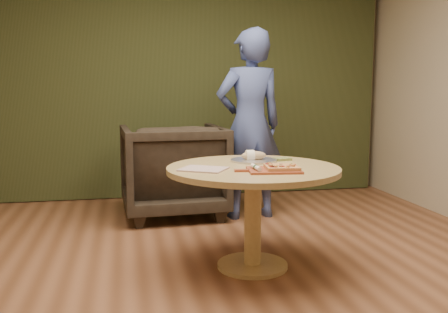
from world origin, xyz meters
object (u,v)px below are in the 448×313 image
bread_roll (253,156)px  cutlery_roll (256,167)px  flatbread_pizza (282,167)px  person_standing (249,125)px  serving_tray (254,160)px  armchair (173,165)px  pedestal_table (253,186)px  pizza_paddle (272,170)px

bread_roll → cutlery_roll: bearing=-101.8°
flatbread_pizza → person_standing: (0.18, 1.61, 0.17)m
bread_roll → person_standing: (0.26, 1.15, 0.15)m
serving_tray → armchair: size_ratio=0.34×
pedestal_table → armchair: bearing=104.4°
cutlery_roll → bread_roll: bearing=76.6°
pizza_paddle → bread_roll: size_ratio=2.39×
serving_tray → armchair: bearing=109.6°
flatbread_pizza → serving_tray: bearing=98.8°
serving_tray → person_standing: (0.25, 1.15, 0.18)m
pizza_paddle → bread_roll: bread_roll is taller
bread_roll → armchair: (-0.48, 1.38, -0.27)m
flatbread_pizza → person_standing: 1.63m
cutlery_roll → person_standing: (0.36, 1.61, 0.16)m
pedestal_table → bread_roll: 0.32m
cutlery_roll → armchair: 1.90m
pedestal_table → bread_roll: bearing=76.4°
cutlery_roll → person_standing: 1.66m
flatbread_pizza → serving_tray: 0.47m
bread_roll → pedestal_table: bearing=-103.6°
flatbread_pizza → person_standing: bearing=83.6°
pizza_paddle → armchair: 1.93m
armchair → person_standing: (0.75, -0.24, 0.42)m
serving_tray → person_standing: bearing=77.5°
pedestal_table → cutlery_roll: cutlery_roll is taller
armchair → person_standing: person_standing is taller
armchair → serving_tray: bearing=106.5°
bread_roll → person_standing: bearing=77.1°
pizza_paddle → armchair: size_ratio=0.44×
pedestal_table → bread_roll: bread_roll is taller
pizza_paddle → serving_tray: 0.47m
pedestal_table → pizza_paddle: 0.27m
pizza_paddle → cutlery_roll: cutlery_roll is taller
flatbread_pizza → serving_tray: size_ratio=0.69×
flatbread_pizza → cutlery_roll: size_ratio=1.23×
cutlery_roll → bread_roll: 0.47m
armchair → bread_roll: bearing=106.1°
pizza_paddle → serving_tray: size_ratio=1.30×
pedestal_table → pizza_paddle: size_ratio=2.69×
bread_roll → armchair: size_ratio=0.19×
pedestal_table → pizza_paddle: pizza_paddle is taller
cutlery_roll → serving_tray: 0.47m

